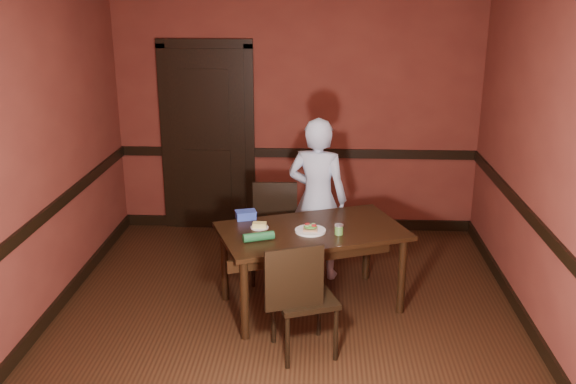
# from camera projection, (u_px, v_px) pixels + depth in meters

# --- Properties ---
(floor) EXTENTS (4.00, 4.50, 0.01)m
(floor) POSITION_uv_depth(u_px,v_px,m) (286.00, 324.00, 5.35)
(floor) COLOR black
(floor) RESTS_ON ground
(wall_back) EXTENTS (4.00, 0.02, 2.70)m
(wall_back) POSITION_uv_depth(u_px,v_px,m) (297.00, 113.00, 7.07)
(wall_back) COLOR maroon
(wall_back) RESTS_ON ground
(wall_front) EXTENTS (4.00, 0.02, 2.70)m
(wall_front) POSITION_uv_depth(u_px,v_px,m) (257.00, 310.00, 2.80)
(wall_front) COLOR maroon
(wall_front) RESTS_ON ground
(wall_left) EXTENTS (0.02, 4.50, 2.70)m
(wall_left) POSITION_uv_depth(u_px,v_px,m) (32.00, 165.00, 5.04)
(wall_left) COLOR maroon
(wall_left) RESTS_ON ground
(wall_right) EXTENTS (0.02, 4.50, 2.70)m
(wall_right) POSITION_uv_depth(u_px,v_px,m) (550.00, 173.00, 4.84)
(wall_right) COLOR maroon
(wall_right) RESTS_ON ground
(dado_back) EXTENTS (4.00, 0.03, 0.10)m
(dado_back) POSITION_uv_depth(u_px,v_px,m) (297.00, 153.00, 7.20)
(dado_back) COLOR black
(dado_back) RESTS_ON ground
(dado_left) EXTENTS (0.03, 4.50, 0.10)m
(dado_left) POSITION_uv_depth(u_px,v_px,m) (41.00, 219.00, 5.17)
(dado_left) COLOR black
(dado_left) RESTS_ON ground
(dado_right) EXTENTS (0.03, 4.50, 0.10)m
(dado_right) POSITION_uv_depth(u_px,v_px,m) (541.00, 228.00, 4.98)
(dado_right) COLOR black
(dado_right) RESTS_ON ground
(baseboard_back) EXTENTS (4.00, 0.03, 0.12)m
(baseboard_back) POSITION_uv_depth(u_px,v_px,m) (296.00, 223.00, 7.46)
(baseboard_back) COLOR black
(baseboard_back) RESTS_ON ground
(baseboard_left) EXTENTS (0.03, 4.50, 0.12)m
(baseboard_left) POSITION_uv_depth(u_px,v_px,m) (52.00, 312.00, 5.43)
(baseboard_left) COLOR black
(baseboard_left) RESTS_ON ground
(baseboard_right) EXTENTS (0.03, 4.50, 0.12)m
(baseboard_right) POSITION_uv_depth(u_px,v_px,m) (528.00, 324.00, 5.24)
(baseboard_right) COLOR black
(baseboard_right) RESTS_ON ground
(door) EXTENTS (1.05, 0.07, 2.20)m
(door) POSITION_uv_depth(u_px,v_px,m) (208.00, 136.00, 7.17)
(door) COLOR black
(door) RESTS_ON ground
(dining_table) EXTENTS (1.75, 1.37, 0.72)m
(dining_table) POSITION_uv_depth(u_px,v_px,m) (311.00, 268.00, 5.56)
(dining_table) COLOR black
(dining_table) RESTS_ON floor
(chair_far) EXTENTS (0.44, 0.44, 0.91)m
(chair_far) POSITION_uv_depth(u_px,v_px,m) (273.00, 234.00, 6.06)
(chair_far) COLOR black
(chair_far) RESTS_ON floor
(chair_near) EXTENTS (0.56, 0.56, 0.94)m
(chair_near) POSITION_uv_depth(u_px,v_px,m) (304.00, 296.00, 4.83)
(chair_near) COLOR black
(chair_near) RESTS_ON floor
(person) EXTENTS (0.64, 0.50, 1.56)m
(person) POSITION_uv_depth(u_px,v_px,m) (317.00, 199.00, 6.04)
(person) COLOR #AEC0DC
(person) RESTS_ON floor
(sandwich_plate) EXTENTS (0.26, 0.26, 0.07)m
(sandwich_plate) POSITION_uv_depth(u_px,v_px,m) (310.00, 230.00, 5.39)
(sandwich_plate) COLOR white
(sandwich_plate) RESTS_ON dining_table
(sauce_jar) EXTENTS (0.07, 0.07, 0.09)m
(sauce_jar) POSITION_uv_depth(u_px,v_px,m) (339.00, 229.00, 5.32)
(sauce_jar) COLOR #518839
(sauce_jar) RESTS_ON dining_table
(cheese_saucer) EXTENTS (0.15, 0.15, 0.05)m
(cheese_saucer) POSITION_uv_depth(u_px,v_px,m) (260.00, 226.00, 5.47)
(cheese_saucer) COLOR white
(cheese_saucer) RESTS_ON dining_table
(food_tub) EXTENTS (0.21, 0.17, 0.08)m
(food_tub) POSITION_uv_depth(u_px,v_px,m) (246.00, 215.00, 5.67)
(food_tub) COLOR blue
(food_tub) RESTS_ON dining_table
(wrapped_veg) EXTENTS (0.27, 0.16, 0.07)m
(wrapped_veg) POSITION_uv_depth(u_px,v_px,m) (259.00, 237.00, 5.19)
(wrapped_veg) COLOR #1B552C
(wrapped_veg) RESTS_ON dining_table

